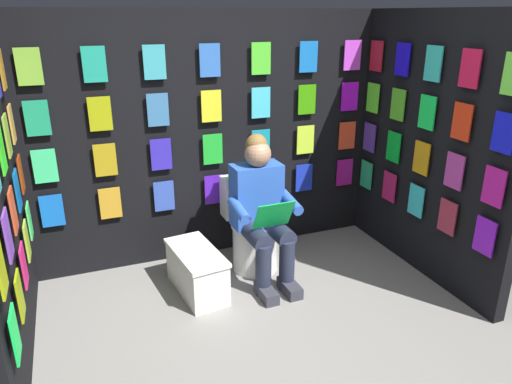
{
  "coord_description": "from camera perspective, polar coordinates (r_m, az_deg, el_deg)",
  "views": [
    {
      "loc": [
        1.1,
        2.03,
        2.07
      ],
      "look_at": [
        -0.09,
        -0.99,
        0.85
      ],
      "focal_mm": 33.55,
      "sensor_mm": 36.0,
      "label": 1
    }
  ],
  "objects": [
    {
      "name": "display_wall_left",
      "position": [
        4.09,
        20.13,
        4.95
      ],
      "size": [
        0.14,
        1.8,
        2.11
      ],
      "color": "black",
      "rests_on": "ground"
    },
    {
      "name": "toilet",
      "position": [
        4.11,
        -0.53,
        -4.54
      ],
      "size": [
        0.41,
        0.56,
        0.77
      ],
      "rotation": [
        0.0,
        0.0,
        0.02
      ],
      "color": "white",
      "rests_on": "ground"
    },
    {
      "name": "person_reading",
      "position": [
        3.81,
        0.73,
        -2.15
      ],
      "size": [
        0.53,
        0.69,
        1.19
      ],
      "rotation": [
        0.0,
        0.0,
        0.02
      ],
      "color": "blue",
      "rests_on": "ground"
    },
    {
      "name": "ground_plane",
      "position": [
        3.1,
        5.5,
        -21.39
      ],
      "size": [
        30.0,
        30.0,
        0.0
      ],
      "primitive_type": "plane",
      "color": "gray"
    },
    {
      "name": "comic_longbox_near",
      "position": [
        3.81,
        -7.06,
        -9.34
      ],
      "size": [
        0.38,
        0.68,
        0.36
      ],
      "rotation": [
        0.0,
        0.0,
        0.12
      ],
      "color": "white",
      "rests_on": "ground"
    },
    {
      "name": "display_wall_back",
      "position": [
        4.16,
        -5.54,
        6.37
      ],
      "size": [
        3.13,
        0.14,
        2.11
      ],
      "color": "black",
      "rests_on": "ground"
    }
  ]
}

